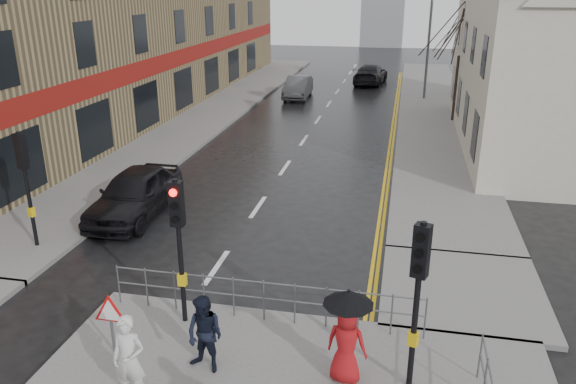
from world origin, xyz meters
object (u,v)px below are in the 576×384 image
at_px(pedestrian_b, 205,335).
at_px(pedestrian_with_umbrella, 347,331).
at_px(car_parked, 135,193).
at_px(pedestrian_a, 129,359).
at_px(car_mid, 298,87).

distance_m(pedestrian_b, pedestrian_with_umbrella, 2.75).
height_order(pedestrian_with_umbrella, car_parked, pedestrian_with_umbrella).
height_order(pedestrian_b, car_parked, pedestrian_b).
xyz_separation_m(pedestrian_b, car_parked, (-5.05, 7.28, -0.15)).
xyz_separation_m(pedestrian_with_umbrella, car_parked, (-7.78, 7.02, -0.44)).
bearing_deg(pedestrian_a, car_mid, 95.45).
bearing_deg(pedestrian_with_umbrella, pedestrian_a, -160.57).
relative_size(pedestrian_with_umbrella, car_mid, 0.46).
xyz_separation_m(pedestrian_with_umbrella, car_mid, (-6.32, 28.24, -0.53)).
height_order(pedestrian_b, car_mid, pedestrian_b).
height_order(car_parked, car_mid, car_parked).
bearing_deg(pedestrian_b, car_mid, 113.54).
relative_size(car_parked, car_mid, 1.08).
xyz_separation_m(pedestrian_a, car_parked, (-4.01, 8.35, -0.21)).
distance_m(pedestrian_a, pedestrian_with_umbrella, 4.01).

